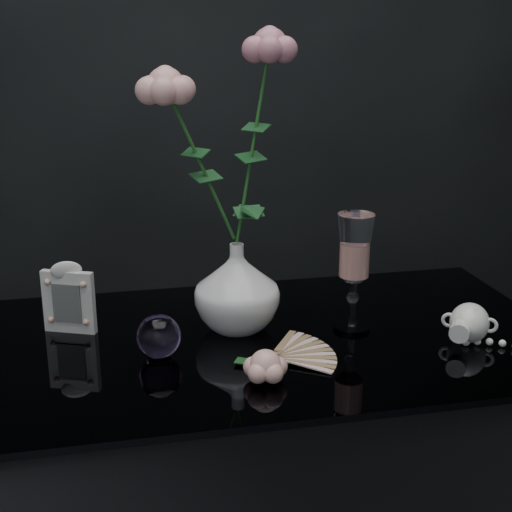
{
  "coord_description": "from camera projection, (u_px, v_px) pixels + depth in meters",
  "views": [
    {
      "loc": [
        -0.26,
        -1.09,
        1.28
      ],
      "look_at": [
        -0.03,
        0.03,
        0.92
      ],
      "focal_mm": 50.0,
      "sensor_mm": 36.0,
      "label": 1
    }
  ],
  "objects": [
    {
      "name": "vase",
      "position": [
        237.0,
        287.0,
        1.28
      ],
      "size": [
        0.16,
        0.16,
        0.16
      ],
      "primitive_type": "imported",
      "rotation": [
        0.0,
        0.0,
        0.01
      ],
      "color": "white",
      "rests_on": "table"
    },
    {
      "name": "wine_glass",
      "position": [
        354.0,
        273.0,
        1.27
      ],
      "size": [
        0.09,
        0.09,
        0.22
      ],
      "primitive_type": null,
      "rotation": [
        0.0,
        0.0,
        0.35
      ],
      "color": "white",
      "rests_on": "table"
    },
    {
      "name": "picture_frame",
      "position": [
        68.0,
        297.0,
        1.27
      ],
      "size": [
        0.12,
        0.11,
        0.13
      ],
      "primitive_type": null,
      "rotation": [
        0.0,
        0.0,
        -0.4
      ],
      "color": "silver",
      "rests_on": "table"
    },
    {
      "name": "paperweight",
      "position": [
        159.0,
        336.0,
        1.18
      ],
      "size": [
        0.08,
        0.08,
        0.07
      ],
      "primitive_type": null,
      "rotation": [
        0.0,
        0.0,
        0.07
      ],
      "color": "#AF85D8",
      "rests_on": "table"
    },
    {
      "name": "paper_fan",
      "position": [
        277.0,
        356.0,
        1.17
      ],
      "size": [
        0.23,
        0.2,
        0.02
      ],
      "primitive_type": null,
      "rotation": [
        0.0,
        0.0,
        -0.25
      ],
      "color": "beige",
      "rests_on": "table"
    },
    {
      "name": "loose_rose",
      "position": [
        265.0,
        366.0,
        1.1
      ],
      "size": [
        0.13,
        0.16,
        0.05
      ],
      "primitive_type": null,
      "rotation": [
        0.0,
        0.0,
        0.11
      ],
      "color": "#FFB1A4",
      "rests_on": "table"
    },
    {
      "name": "pearl_jar",
      "position": [
        470.0,
        321.0,
        1.25
      ],
      "size": [
        0.33,
        0.34,
        0.07
      ],
      "primitive_type": null,
      "rotation": [
        0.0,
        0.0,
        -0.56
      ],
      "color": "white",
      "rests_on": "table"
    },
    {
      "name": "roses",
      "position": [
        226.0,
        135.0,
        1.2
      ],
      "size": [
        0.26,
        0.12,
        0.42
      ],
      "color": "#E6A29A",
      "rests_on": "vase"
    }
  ]
}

